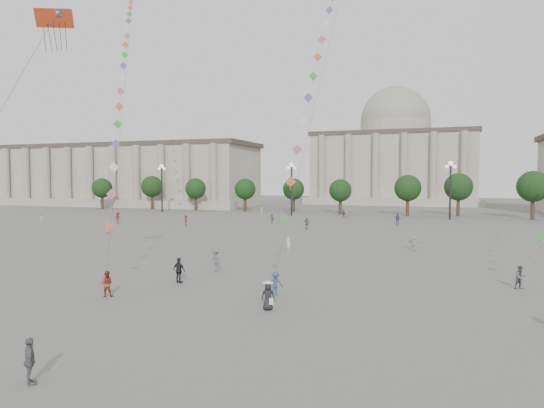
% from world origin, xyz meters
% --- Properties ---
extents(ground, '(360.00, 360.00, 0.00)m').
position_xyz_m(ground, '(0.00, 0.00, 0.00)').
color(ground, '#5D5A58').
rests_on(ground, ground).
extents(hall_west, '(84.00, 26.22, 17.20)m').
position_xyz_m(hall_west, '(-75.00, 93.89, 8.43)').
color(hall_west, '#A29A88').
rests_on(hall_west, ground).
extents(hall_central, '(48.30, 34.30, 35.50)m').
position_xyz_m(hall_central, '(0.00, 129.22, 14.23)').
color(hall_central, '#A29A88').
rests_on(hall_central, ground).
extents(tree_row, '(137.12, 5.12, 8.00)m').
position_xyz_m(tree_row, '(0.00, 78.00, 5.39)').
color(tree_row, '#332519').
rests_on(tree_row, ground).
extents(lamp_post_far_west, '(2.00, 0.90, 10.65)m').
position_xyz_m(lamp_post_far_west, '(-45.00, 70.00, 7.35)').
color(lamp_post_far_west, '#262628').
rests_on(lamp_post_far_west, ground).
extents(lamp_post_mid_west, '(2.00, 0.90, 10.65)m').
position_xyz_m(lamp_post_mid_west, '(-15.00, 70.00, 7.35)').
color(lamp_post_mid_west, '#262628').
rests_on(lamp_post_mid_west, ground).
extents(lamp_post_mid_east, '(2.00, 0.90, 10.65)m').
position_xyz_m(lamp_post_mid_east, '(15.00, 70.00, 7.35)').
color(lamp_post_mid_east, '#262628').
rests_on(lamp_post_mid_east, ground).
extents(person_crowd_0, '(1.09, 0.53, 1.80)m').
position_xyz_m(person_crowd_0, '(6.80, 56.79, 0.90)').
color(person_crowd_0, navy).
rests_on(person_crowd_0, ground).
extents(person_crowd_1, '(0.95, 0.92, 1.54)m').
position_xyz_m(person_crowd_1, '(-50.76, 41.48, 0.77)').
color(person_crowd_1, silver).
rests_on(person_crowd_1, ground).
extents(person_crowd_2, '(1.05, 1.41, 1.95)m').
position_xyz_m(person_crowd_2, '(-37.38, 44.14, 0.97)').
color(person_crowd_2, maroon).
rests_on(person_crowd_2, ground).
extents(person_crowd_4, '(1.60, 1.38, 1.74)m').
position_xyz_m(person_crowd_4, '(-3.01, 68.00, 0.87)').
color(person_crowd_4, '#B7B8B3').
rests_on(person_crowd_4, ground).
extents(person_crowd_6, '(1.39, 1.13, 1.87)m').
position_xyz_m(person_crowd_6, '(-3.74, 11.55, 0.93)').
color(person_crowd_6, slate).
rests_on(person_crowd_6, ground).
extents(person_crowd_7, '(1.47, 1.09, 1.54)m').
position_xyz_m(person_crowd_7, '(10.71, 28.80, 0.77)').
color(person_crowd_7, silver).
rests_on(person_crowd_7, ground).
extents(person_crowd_10, '(0.57, 0.70, 1.65)m').
position_xyz_m(person_crowd_10, '(-20.69, 68.00, 0.82)').
color(person_crowd_10, silver).
rests_on(person_crowd_10, ground).
extents(person_crowd_12, '(1.23, 1.41, 1.54)m').
position_xyz_m(person_crowd_12, '(-13.29, 53.11, 0.77)').
color(person_crowd_12, slate).
rests_on(person_crowd_12, ground).
extents(person_crowd_13, '(0.65, 0.56, 1.49)m').
position_xyz_m(person_crowd_13, '(-1.29, 23.42, 0.75)').
color(person_crowd_13, white).
rests_on(person_crowd_13, ground).
extents(person_crowd_16, '(1.07, 0.57, 1.74)m').
position_xyz_m(person_crowd_16, '(-5.24, 45.31, 0.87)').
color(person_crowd_16, slate).
rests_on(person_crowd_16, ground).
extents(person_crowd_17, '(0.94, 1.33, 1.87)m').
position_xyz_m(person_crowd_17, '(-24.08, 43.24, 0.93)').
color(person_crowd_17, maroon).
rests_on(person_crowd_17, ground).
extents(person_crowd_18, '(0.85, 0.86, 1.50)m').
position_xyz_m(person_crowd_18, '(-29.33, 30.97, 0.75)').
color(person_crowd_18, '#847E5B').
rests_on(person_crowd_18, ground).
extents(person_crowd_19, '(0.97, 0.87, 1.58)m').
position_xyz_m(person_crowd_19, '(-4.03, 68.00, 0.79)').
color(person_crowd_19, '#385D7F').
rests_on(person_crowd_19, ground).
extents(tourist_1, '(1.14, 0.67, 1.82)m').
position_xyz_m(tourist_1, '(-4.34, 6.82, 0.91)').
color(tourist_1, black).
rests_on(tourist_1, ground).
extents(tourist_3, '(1.01, 1.01, 1.72)m').
position_xyz_m(tourist_3, '(-0.76, -10.00, 0.86)').
color(tourist_3, slate).
rests_on(tourist_3, ground).
extents(kite_flyer_0, '(0.99, 0.91, 1.64)m').
position_xyz_m(kite_flyer_0, '(-6.61, 1.79, 0.82)').
color(kite_flyer_0, maroon).
rests_on(kite_flyer_0, ground).
extents(kite_flyer_1, '(1.14, 1.04, 1.54)m').
position_xyz_m(kite_flyer_1, '(3.36, 5.51, 0.77)').
color(kite_flyer_1, navy).
rests_on(kite_flyer_1, ground).
extents(kite_flyer_2, '(0.96, 0.88, 1.58)m').
position_xyz_m(kite_flyer_2, '(18.40, 12.72, 0.79)').
color(kite_flyer_2, '#57565B').
rests_on(kite_flyer_2, ground).
extents(hat_person, '(0.85, 0.64, 1.69)m').
position_xyz_m(hat_person, '(4.05, 2.18, 0.84)').
color(hat_person, black).
rests_on(hat_person, ground).
extents(dragon_kite, '(3.65, 3.78, 17.38)m').
position_xyz_m(dragon_kite, '(-8.92, 0.24, 16.22)').
color(dragon_kite, '#AB3112').
rests_on(dragon_kite, ground).
extents(kite_train_west, '(31.51, 48.69, 74.15)m').
position_xyz_m(kite_train_west, '(-23.12, 27.79, 25.95)').
color(kite_train_west, '#3F3F3F').
rests_on(kite_train_west, ground).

